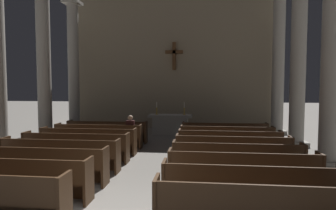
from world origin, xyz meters
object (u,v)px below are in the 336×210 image
at_px(pew_right_row_3, 243,171).
at_px(pew_right_row_7, 227,138).
at_px(pew_right_row_8, 224,134).
at_px(pew_right_row_4, 237,160).
at_px(column_right_second, 332,53).
at_px(pew_left_row_5, 76,147).
at_px(candlestick_left, 157,110).
at_px(pew_left_row_2, 12,178).
at_px(pew_left_row_4, 60,155).
at_px(pew_right_row_2, 251,187).
at_px(column_left_fourth, 74,68).
at_px(pew_left_row_7, 99,136).
at_px(column_right_fourth, 278,67).
at_px(pew_left_row_3, 39,165).
at_px(column_right_third, 298,62).
at_px(lone_worshipper, 131,131).
at_px(pew_right_row_1, 262,210).
at_px(column_left_third, 44,64).
at_px(pew_left_row_6, 88,141).
at_px(candlestick_right, 184,111).
at_px(pew_right_row_6, 229,144).
at_px(pew_right_row_5, 233,151).
at_px(pew_left_row_8, 107,132).

xyz_separation_m(pew_right_row_3, pew_right_row_7, (0.00, 4.30, 0.00)).
bearing_deg(pew_right_row_8, pew_right_row_4, -90.00).
bearing_deg(column_right_second, pew_left_row_5, -177.67).
bearing_deg(column_right_second, candlestick_left, 138.73).
height_order(pew_right_row_4, column_right_second, column_right_second).
xyz_separation_m(pew_left_row_2, pew_left_row_4, (0.00, 2.15, 0.00)).
distance_m(pew_right_row_2, column_left_fourth, 12.83).
height_order(pew_left_row_7, pew_right_row_3, same).
xyz_separation_m(column_left_fourth, column_right_fourth, (10.82, 0.00, 0.00)).
relative_size(pew_left_row_7, column_left_fourth, 0.49).
distance_m(column_left_fourth, candlestick_left, 5.26).
bearing_deg(column_left_fourth, pew_left_row_7, -55.81).
distance_m(pew_left_row_3, column_right_third, 10.10).
distance_m(pew_left_row_4, lone_worshipper, 3.52).
xyz_separation_m(pew_right_row_4, lone_worshipper, (-3.71, 3.26, 0.22)).
bearing_deg(pew_right_row_1, pew_right_row_7, 90.00).
relative_size(pew_right_row_4, column_left_third, 0.49).
distance_m(pew_left_row_6, pew_right_row_7, 5.12).
xyz_separation_m(pew_right_row_2, candlestick_left, (-3.21, 8.91, 0.73)).
bearing_deg(column_right_second, candlestick_right, 131.30).
distance_m(pew_right_row_1, lone_worshipper, 7.47).
bearing_deg(column_left_third, pew_left_row_6, -38.36).
bearing_deg(candlestick_right, pew_left_row_2, -109.79).
relative_size(pew_left_row_2, column_right_second, 0.49).
relative_size(pew_left_row_7, pew_right_row_4, 1.00).
distance_m(pew_right_row_4, pew_right_row_6, 2.15).
bearing_deg(column_right_second, pew_right_row_6, 165.49).
xyz_separation_m(pew_right_row_4, column_right_third, (2.91, 4.45, 2.96)).
distance_m(column_left_third, lone_worshipper, 5.16).
height_order(pew_left_row_6, lone_worshipper, lone_worshipper).
height_order(pew_right_row_2, pew_right_row_3, same).
bearing_deg(column_right_fourth, pew_left_row_4, -136.54).
relative_size(pew_left_row_2, pew_right_row_8, 1.00).
height_order(pew_right_row_2, pew_right_row_8, same).
bearing_deg(pew_right_row_5, pew_left_row_2, -147.25).
bearing_deg(pew_left_row_4, candlestick_right, 64.63).
bearing_deg(column_right_third, column_right_fourth, 90.00).
relative_size(pew_left_row_2, column_right_fourth, 0.49).
bearing_deg(pew_right_row_2, candlestick_right, 101.46).
bearing_deg(column_right_fourth, pew_left_row_5, -140.93).
bearing_deg(pew_left_row_2, pew_left_row_5, 90.00).
relative_size(pew_right_row_7, column_right_second, 0.49).
relative_size(pew_left_row_4, lone_worshipper, 2.63).
distance_m(pew_left_row_6, lone_worshipper, 1.73).
bearing_deg(column_left_fourth, pew_left_row_6, -61.50).
relative_size(pew_left_row_4, pew_right_row_2, 1.00).
height_order(pew_left_row_5, lone_worshipper, lone_worshipper).
bearing_deg(pew_left_row_7, column_right_third, 8.80).
bearing_deg(pew_left_row_7, pew_right_row_4, -32.75).
distance_m(pew_left_row_8, pew_right_row_7, 5.12).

